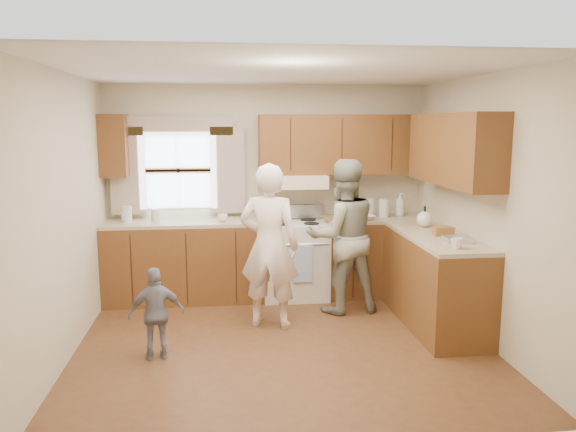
{
  "coord_description": "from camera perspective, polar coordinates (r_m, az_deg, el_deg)",
  "views": [
    {
      "loc": [
        -0.53,
        -5.0,
        2.06
      ],
      "look_at": [
        0.1,
        0.4,
        1.15
      ],
      "focal_mm": 35.0,
      "sensor_mm": 36.0,
      "label": 1
    }
  ],
  "objects": [
    {
      "name": "kitchen_fixtures",
      "position": [
        6.31,
        3.92,
        -1.7
      ],
      "size": [
        3.8,
        2.25,
        2.15
      ],
      "color": "#4E2F10",
      "rests_on": "ground"
    },
    {
      "name": "child",
      "position": [
        5.1,
        -13.21,
        -9.61
      ],
      "size": [
        0.51,
        0.27,
        0.82
      ],
      "primitive_type": "imported",
      "rotation": [
        0.0,
        0.0,
        3.3
      ],
      "color": "gray",
      "rests_on": "ground"
    },
    {
      "name": "stove",
      "position": [
        6.68,
        0.67,
        -4.29
      ],
      "size": [
        0.76,
        0.67,
        1.07
      ],
      "color": "silver",
      "rests_on": "ground"
    },
    {
      "name": "room",
      "position": [
        5.1,
        -0.59,
        0.35
      ],
      "size": [
        3.8,
        3.8,
        3.8
      ],
      "color": "#4E2E18",
      "rests_on": "ground"
    },
    {
      "name": "woman_right",
      "position": [
        6.11,
        5.58,
        -2.07
      ],
      "size": [
        0.89,
        0.74,
        1.68
      ],
      "primitive_type": "imported",
      "rotation": [
        0.0,
        0.0,
        3.27
      ],
      "color": "#29412C",
      "rests_on": "ground"
    },
    {
      "name": "woman_left",
      "position": [
        5.64,
        -1.92,
        -3.06
      ],
      "size": [
        0.7,
        0.57,
        1.67
      ],
      "primitive_type": "imported",
      "rotation": [
        0.0,
        0.0,
        2.82
      ],
      "color": "white",
      "rests_on": "ground"
    }
  ]
}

